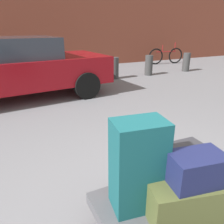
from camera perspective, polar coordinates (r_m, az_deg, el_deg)
name	(u,v)px	position (r m, az deg, el deg)	size (l,w,h in m)	color
luggage_cart	(178,210)	(2.00, 16.51, -22.97)	(1.23, 0.84, 0.34)	#4C4C51
duffel_bag_olive_center	(192,198)	(1.80, 19.83, -20.07)	(0.65, 0.29, 0.28)	#4C5128
suitcase_teal_stacked_top	(138,166)	(1.66, 6.70, -13.55)	(0.38, 0.25, 0.70)	#144C51
duffel_bag_charcoal_rear_right	(176,169)	(2.01, 16.14, -13.79)	(0.58, 0.32, 0.34)	#2D2D33
duffel_bag_navy_topmost_pile	(197,169)	(1.65, 20.92, -13.43)	(0.38, 0.24, 0.22)	#191E47
parked_car	(12,67)	(5.72, -24.31, 10.45)	(4.45, 2.23, 1.42)	maroon
bicycle_leaning	(166,56)	(10.98, 13.67, 13.87)	(1.75, 0.31, 0.96)	black
bollard_kerb_near	(115,68)	(7.50, 0.67, 11.20)	(0.27, 0.27, 0.70)	#383838
bollard_kerb_mid	(149,65)	(8.20, 9.44, 11.76)	(0.27, 0.27, 0.70)	#383838
bollard_kerb_far	(186,62)	(9.31, 18.55, 12.06)	(0.27, 0.27, 0.70)	#383838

